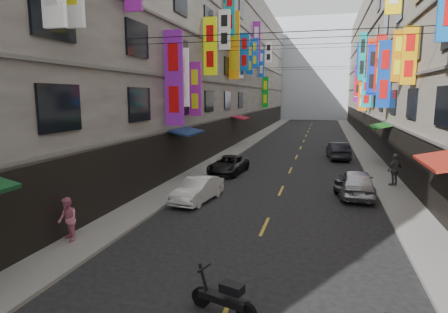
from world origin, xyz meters
The scene contains 17 objects.
sidewalk_left centered at (-6.00, 42.00, 0.06)m, with size 2.00×90.00×0.12m, color slate.
sidewalk_right centered at (6.00, 42.00, 0.06)m, with size 2.00×90.00×0.12m, color slate.
building_row_left centered at (-11.99, 42.00, 9.49)m, with size 10.14×90.00×19.00m.
building_row_right centered at (11.99, 42.00, 9.49)m, with size 10.14×90.00×19.00m.
haze_block centered at (0.00, 92.00, 11.00)m, with size 18.00×8.00×22.00m, color #B1B9C6.
shop_signage centered at (-0.11, 35.04, 9.10)m, with size 14.00×55.00×11.97m.
street_awnings centered at (-1.26, 26.00, 3.00)m, with size 13.99×35.20×0.41m.
overhead_cables centered at (0.00, 30.00, 8.80)m, with size 14.00×38.04×1.24m.
lane_markings centered at (0.00, 39.00, 0.00)m, with size 0.12×80.20×0.01m.
scooter_crossing centered at (0.00, 11.60, 0.44)m, with size 1.75×0.75×1.14m.
scooter_far_right centered at (3.14, 23.34, 0.44)m, with size 0.76×1.75×1.14m.
car_left_mid centered at (-3.81, 20.78, 0.61)m, with size 1.29×3.71×1.22m, color white.
car_left_far centered at (-4.00, 27.80, 0.60)m, with size 1.98×4.29×1.19m, color black.
car_right_mid centered at (3.94, 23.82, 0.72)m, with size 1.70×4.23×1.44m, color #B6B6BB.
car_right_far centered at (3.41, 35.82, 0.71)m, with size 1.49×4.28×1.41m, color #24242B.
pedestrian_lfar centered at (-6.48, 14.40, 0.91)m, with size 0.77×0.53×1.59m, color pink.
pedestrian_rfar centered at (6.20, 26.42, 1.05)m, with size 1.08×0.62×1.85m, color #5B5B5D.
Camera 1 is at (2.13, 3.56, 5.24)m, focal length 30.00 mm.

